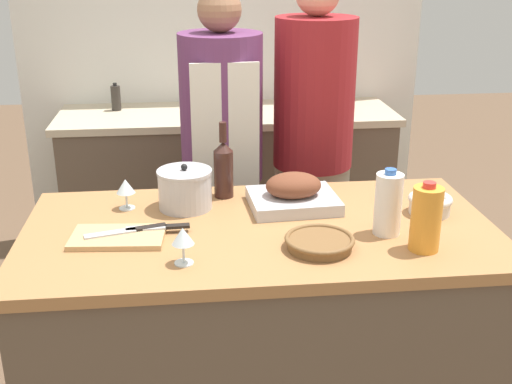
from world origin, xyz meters
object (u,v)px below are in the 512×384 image
at_px(roasting_pan, 293,194).
at_px(wicker_basket, 320,242).
at_px(wine_glass_right, 126,187).
at_px(condiment_bottle_short, 116,98).
at_px(stand_mixer, 328,86).
at_px(person_cook_guest, 313,140).
at_px(condiment_bottle_extra, 348,91).
at_px(juice_jug, 426,219).
at_px(condiment_bottle_tall, 204,106).
at_px(cutting_board, 118,237).
at_px(wine_bottle_green, 223,168).
at_px(person_cook_aproned, 222,154).
at_px(knife_chef, 129,231).
at_px(stock_pot, 185,189).
at_px(milk_jug, 388,204).
at_px(wine_glass_left, 183,238).
at_px(mixing_bowl, 430,204).
at_px(knife_paring, 160,227).

bearing_deg(roasting_pan, wicker_basket, -85.83).
distance_m(wine_glass_right, condiment_bottle_short, 1.55).
bearing_deg(stand_mixer, wine_glass_right, -125.97).
bearing_deg(person_cook_guest, condiment_bottle_extra, 49.53).
bearing_deg(juice_jug, wine_glass_right, 155.03).
bearing_deg(person_cook_guest, condiment_bottle_tall, 111.57).
height_order(cutting_board, condiment_bottle_extra, condiment_bottle_extra).
bearing_deg(wine_bottle_green, person_cook_aproned, 87.23).
xyz_separation_m(condiment_bottle_short, person_cook_aproned, (0.56, -0.92, -0.08)).
xyz_separation_m(knife_chef, person_cook_aproned, (0.36, 0.87, -0.03)).
relative_size(stock_pot, milk_jug, 0.88).
distance_m(wine_bottle_green, condiment_bottle_extra, 1.73).
xyz_separation_m(wine_bottle_green, wine_glass_left, (-0.15, -0.54, -0.03)).
distance_m(wicker_basket, milk_jug, 0.27).
bearing_deg(wine_glass_right, condiment_bottle_extra, 52.84).
bearing_deg(stock_pot, wine_glass_left, -91.10).
height_order(wine_glass_left, stand_mixer, stand_mixer).
bearing_deg(milk_jug, juice_jug, -58.28).
height_order(wine_glass_right, condiment_bottle_tall, condiment_bottle_tall).
height_order(juice_jug, person_cook_aproned, person_cook_aproned).
height_order(cutting_board, juice_jug, juice_jug).
bearing_deg(wine_bottle_green, knife_chef, -135.17).
xyz_separation_m(cutting_board, wine_bottle_green, (0.37, 0.35, 0.11)).
height_order(mixing_bowl, wine_glass_left, wine_glass_left).
bearing_deg(person_cook_aproned, wicker_basket, -78.76).
distance_m(wicker_basket, wine_bottle_green, 0.56).
bearing_deg(wine_glass_right, knife_paring, -60.98).
distance_m(wine_glass_right, knife_paring, 0.27).
bearing_deg(person_cook_aproned, wine_bottle_green, -94.86).
bearing_deg(roasting_pan, juice_jug, -48.58).
xyz_separation_m(wicker_basket, knife_paring, (-0.50, 0.17, -0.00)).
distance_m(stock_pot, mixing_bowl, 0.87).
xyz_separation_m(condiment_bottle_tall, person_cook_aproned, (0.06, -0.67, -0.07)).
height_order(wicker_basket, condiment_bottle_extra, condiment_bottle_extra).
bearing_deg(roasting_pan, person_cook_aproned, 107.90).
bearing_deg(person_cook_guest, knife_paring, -144.35).
bearing_deg(condiment_bottle_short, person_cook_guest, -40.92).
relative_size(roasting_pan, wine_glass_right, 2.91).
bearing_deg(wine_glass_left, knife_paring, 108.34).
bearing_deg(stock_pot, mixing_bowl, -9.92).
relative_size(wicker_basket, cutting_board, 0.71).
distance_m(stock_pot, knife_paring, 0.24).
bearing_deg(stock_pot, knife_chef, -128.84).
distance_m(mixing_bowl, condiment_bottle_short, 2.12).
height_order(wine_bottle_green, stand_mixer, stand_mixer).
height_order(stand_mixer, person_cook_guest, person_cook_guest).
bearing_deg(stand_mixer, wicker_basket, -102.86).
distance_m(juice_jug, condiment_bottle_short, 2.28).
relative_size(cutting_board, wine_bottle_green, 1.08).
relative_size(knife_paring, person_cook_aproned, 0.13).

